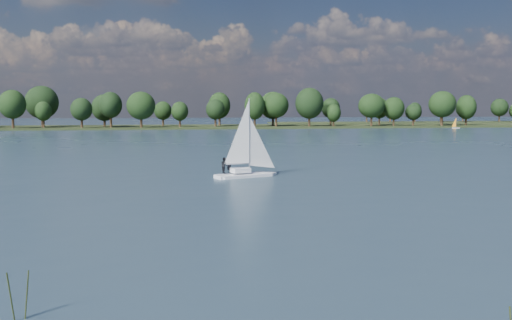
{
  "coord_description": "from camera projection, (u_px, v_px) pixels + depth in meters",
  "views": [
    {
      "loc": [
        -9.83,
        -26.84,
        8.26
      ],
      "look_at": [
        1.12,
        34.93,
        2.5
      ],
      "focal_mm": 40.0,
      "sensor_mm": 36.0,
      "label": 1
    }
  ],
  "objects": [
    {
      "name": "ground",
      "position": [
        200.0,
        145.0,
        126.83
      ],
      "size": [
        700.0,
        700.0,
        0.0
      ],
      "primitive_type": "plane",
      "color": "#233342",
      "rests_on": "ground"
    },
    {
      "name": "far_shore",
      "position": [
        179.0,
        128.0,
        236.65
      ],
      "size": [
        660.0,
        40.0,
        1.5
      ],
      "primitive_type": "cube",
      "color": "black",
      "rests_on": "ground"
    },
    {
      "name": "far_shore_back",
      "position": [
        470.0,
        123.0,
        311.54
      ],
      "size": [
        220.0,
        30.0,
        1.4
      ],
      "primitive_type": "cube",
      "color": "black",
      "rests_on": "ground"
    },
    {
      "name": "sailboat",
      "position": [
        244.0,
        154.0,
        67.7
      ],
      "size": [
        7.71,
        4.66,
        9.82
      ],
      "rotation": [
        0.0,
        0.0,
        0.37
      ],
      "color": "white",
      "rests_on": "ground"
    },
    {
      "name": "dinghy_orange",
      "position": [
        456.0,
        125.0,
        231.4
      ],
      "size": [
        3.17,
        2.56,
        4.79
      ],
      "rotation": [
        0.0,
        0.0,
        -0.54
      ],
      "color": "white",
      "rests_on": "ground"
    },
    {
      "name": "treeline",
      "position": [
        147.0,
        108.0,
        229.85
      ],
      "size": [
        563.02,
        74.06,
        18.1
      ],
      "color": "black",
      "rests_on": "ground"
    }
  ]
}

